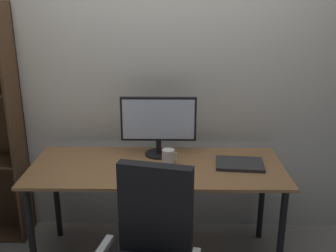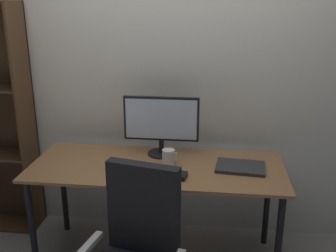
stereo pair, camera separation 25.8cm
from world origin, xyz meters
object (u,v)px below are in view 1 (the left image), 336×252
(desk, at_px, (157,177))
(coffee_mug, at_px, (168,157))
(monitor, at_px, (158,122))
(laptop, at_px, (240,164))
(mouse, at_px, (185,175))
(keyboard, at_px, (152,177))

(desk, relative_size, coffee_mug, 16.50)
(monitor, height_order, laptop, monitor)
(mouse, bearing_deg, keyboard, -167.61)
(laptop, bearing_deg, monitor, 167.30)
(monitor, distance_m, keyboard, 0.46)
(keyboard, relative_size, coffee_mug, 2.78)
(desk, distance_m, coffee_mug, 0.16)
(monitor, bearing_deg, laptop, -18.39)
(desk, xyz_separation_m, monitor, (0.01, 0.20, 0.33))
(monitor, height_order, coffee_mug, monitor)
(keyboard, distance_m, coffee_mug, 0.25)
(keyboard, xyz_separation_m, coffee_mug, (0.10, 0.22, 0.04))
(desk, bearing_deg, keyboard, -97.68)
(desk, relative_size, monitor, 3.21)
(laptop, bearing_deg, coffee_mug, -176.37)
(mouse, bearing_deg, coffee_mug, 126.66)
(keyboard, distance_m, laptop, 0.62)
(mouse, bearing_deg, desk, 145.41)
(mouse, xyz_separation_m, laptop, (0.37, 0.20, -0.01))
(desk, xyz_separation_m, coffee_mug, (0.08, 0.03, 0.13))
(monitor, relative_size, laptop, 1.68)
(monitor, distance_m, mouse, 0.48)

